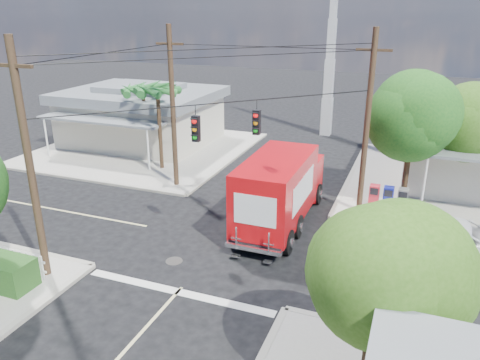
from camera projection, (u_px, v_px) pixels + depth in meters
The scene contains 15 objects.
ground at pixel (224, 241), 20.90m from camera, with size 120.00×120.00×0.00m, color black.
sidewalk_ne at pixel (474, 189), 26.69m from camera, with size 14.12×14.12×0.14m.
sidewalk_nw at pixel (145, 149), 34.08m from camera, with size 14.12×14.12×0.14m.
road_markings at pixel (210, 256), 19.61m from camera, with size 32.00×32.00×0.01m.
building_nw at pixel (142, 114), 35.09m from camera, with size 10.80×10.20×4.30m.
radio_tower at pixel (330, 64), 36.24m from camera, with size 0.80×0.80×17.00m.
tree_ne_front at pixel (414, 117), 22.70m from camera, with size 4.21×4.14×6.66m.
tree_ne_back at pixel (467, 124), 23.94m from camera, with size 3.77×3.66×5.82m.
tree_se at pixel (378, 273), 10.79m from camera, with size 3.67×3.54×5.62m.
palm_nw_front at pixel (157, 91), 28.25m from camera, with size 3.01×3.08×5.59m.
palm_nw_back at pixel (143, 91), 30.37m from camera, with size 3.01×3.08×5.19m.
utility_poles at pixel (204, 127), 21.21m from camera, with size 12.00×10.68×9.00m.
vending_boxes at pixel (388, 197), 23.87m from camera, with size 1.90×0.50×1.10m.
delivery_truck at pixel (281, 189), 21.95m from camera, with size 2.61×8.08×3.48m.
parked_car at pixel (460, 243), 18.82m from camera, with size 2.89×6.26×1.74m, color silver.
Camera 1 is at (7.43, -17.12, 9.82)m, focal length 35.00 mm.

